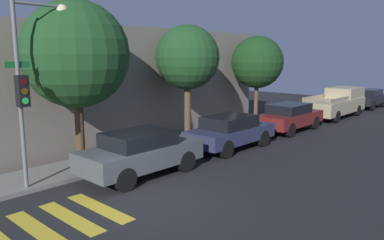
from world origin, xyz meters
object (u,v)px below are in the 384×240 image
at_px(sedan_near_corner, 141,152).
at_px(pickup_truck, 337,103).
at_px(sedan_tail_of_row, 367,98).
at_px(tree_near_corner, 76,55).
at_px(tree_midblock, 188,58).
at_px(tree_far_end, 257,62).
at_px(sedan_far_end, 290,117).
at_px(sedan_middle, 230,131).
at_px(traffic_light_pole, 31,72).

relative_size(sedan_near_corner, pickup_truck, 0.74).
xyz_separation_m(sedan_tail_of_row, tree_near_corner, (-23.69, 2.12, 3.29)).
bearing_deg(tree_midblock, sedan_tail_of_row, -6.67).
bearing_deg(tree_midblock, tree_far_end, 0.00).
bearing_deg(pickup_truck, sedan_far_end, 180.00).
bearing_deg(tree_midblock, sedan_middle, -77.78).
height_order(sedan_near_corner, tree_midblock, tree_midblock).
xyz_separation_m(sedan_near_corner, pickup_truck, (16.72, 0.00, 0.14)).
bearing_deg(tree_near_corner, tree_far_end, 0.00).
bearing_deg(tree_near_corner, pickup_truck, -6.82).
distance_m(sedan_middle, tree_midblock, 3.82).
bearing_deg(sedan_near_corner, sedan_far_end, 0.00).
height_order(sedan_far_end, tree_near_corner, tree_near_corner).
height_order(sedan_far_end, tree_far_end, tree_far_end).
relative_size(traffic_light_pole, tree_far_end, 1.10).
bearing_deg(sedan_middle, sedan_far_end, 0.00).
xyz_separation_m(pickup_truck, sedan_tail_of_row, (5.96, 0.00, -0.17)).
distance_m(sedan_middle, tree_near_corner, 7.18).
relative_size(sedan_far_end, tree_midblock, 0.82).
relative_size(pickup_truck, sedan_tail_of_row, 1.35).
xyz_separation_m(sedan_near_corner, tree_near_corner, (-1.01, 2.12, 3.25)).
bearing_deg(sedan_tail_of_row, sedan_near_corner, 180.00).
xyz_separation_m(sedan_middle, tree_midblock, (-0.46, 2.12, 3.14)).
distance_m(sedan_near_corner, sedan_far_end, 10.29).
relative_size(sedan_near_corner, sedan_tail_of_row, 1.00).
bearing_deg(sedan_middle, tree_near_corner, 160.60).
height_order(pickup_truck, tree_far_end, tree_far_end).
distance_m(sedan_near_corner, sedan_middle, 5.01).
xyz_separation_m(sedan_middle, sedan_tail_of_row, (17.67, 0.00, -0.00)).
bearing_deg(sedan_far_end, sedan_near_corner, 180.00).
distance_m(sedan_near_corner, pickup_truck, 16.72).
bearing_deg(sedan_near_corner, tree_midblock, 24.96).
distance_m(sedan_far_end, tree_near_corner, 11.95).
bearing_deg(tree_near_corner, tree_midblock, 0.00).
bearing_deg(traffic_light_pole, pickup_truck, -3.69).
height_order(sedan_tail_of_row, tree_near_corner, tree_near_corner).
height_order(pickup_truck, tree_near_corner, tree_near_corner).
bearing_deg(pickup_truck, sedan_tail_of_row, 0.00).
bearing_deg(tree_near_corner, sedan_middle, -19.40).
height_order(traffic_light_pole, sedan_far_end, traffic_light_pole).
height_order(sedan_far_end, tree_midblock, tree_midblock).
distance_m(sedan_near_corner, tree_near_corner, 4.01).
xyz_separation_m(pickup_truck, tree_midblock, (-12.17, 2.12, 2.97)).
height_order(sedan_tail_of_row, tree_midblock, tree_midblock).
bearing_deg(sedan_tail_of_row, sedan_far_end, 180.00).
bearing_deg(traffic_light_pole, tree_far_end, 3.67).
bearing_deg(sedan_tail_of_row, pickup_truck, 180.00).
distance_m(sedan_middle, sedan_far_end, 5.28).
relative_size(sedan_tail_of_row, tree_near_corner, 0.72).
relative_size(sedan_middle, tree_near_corner, 0.73).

